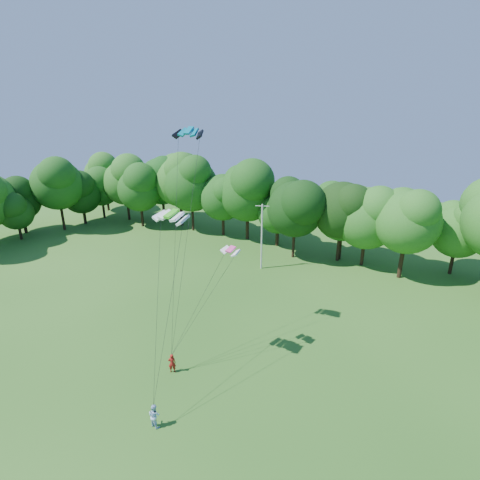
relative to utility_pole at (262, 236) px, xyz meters
The scene contains 10 objects.
ground 29.07m from the utility_pole, 80.12° to the right, with size 160.00×160.00×0.00m, color #225316.
utility_pole is the anchor object (origin of this frame).
kite_flyer_left 22.22m from the utility_pole, 81.84° to the right, with size 0.61×0.40×1.67m, color #A11914.
kite_flyer_right 27.31m from the utility_pole, 78.07° to the right, with size 0.84×0.65×1.73m, color #B1D1F6.
kite_teal 21.19m from the utility_pole, 85.09° to the right, with size 2.53×1.44×0.61m.
kite_green 22.20m from the utility_pole, 82.01° to the right, with size 2.71×1.28×0.48m.
kite_pink 18.48m from the utility_pole, 71.25° to the right, with size 1.73×1.05×0.38m.
tree_back_west 28.09m from the utility_pole, 157.75° to the left, with size 9.26×9.26×13.47m.
tree_back_center 11.50m from the utility_pole, 44.45° to the left, with size 8.40×8.40×12.22m.
tree_flank_west 39.52m from the utility_pole, 166.49° to the right, with size 5.73×5.73×8.34m.
Camera 1 is at (15.34, -12.07, 20.27)m, focal length 28.00 mm.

